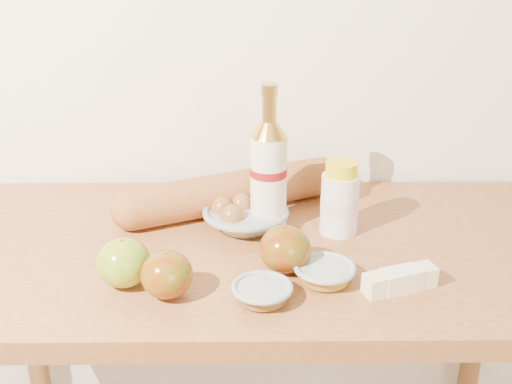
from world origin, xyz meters
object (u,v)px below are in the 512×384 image
(bourbon_bottle, at_px, (269,172))
(baguette, at_px, (231,192))
(cream_bottle, at_px, (340,200))
(table, at_px, (256,300))
(egg_bowl, at_px, (245,215))

(bourbon_bottle, distance_m, baguette, 0.13)
(baguette, bearing_deg, cream_bottle, -48.70)
(table, bearing_deg, egg_bowl, 105.18)
(cream_bottle, height_order, egg_bowl, cream_bottle)
(cream_bottle, distance_m, egg_bowl, 0.19)
(bourbon_bottle, relative_size, baguette, 0.58)
(egg_bowl, bearing_deg, bourbon_bottle, -6.19)
(egg_bowl, bearing_deg, baguette, 111.20)
(baguette, bearing_deg, table, -95.23)
(bourbon_bottle, bearing_deg, baguette, 145.60)
(cream_bottle, xyz_separation_m, baguette, (-0.21, 0.10, -0.03))
(bourbon_bottle, relative_size, cream_bottle, 1.99)
(table, height_order, egg_bowl, egg_bowl)
(bourbon_bottle, distance_m, egg_bowl, 0.10)
(cream_bottle, relative_size, baguette, 0.29)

